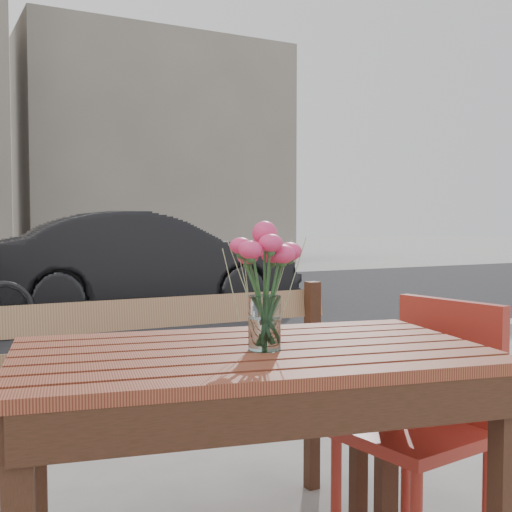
{
  "coord_description": "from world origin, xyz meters",
  "views": [
    {
      "loc": [
        -0.75,
        -1.62,
        1.15
      ],
      "look_at": [
        0.09,
        -0.04,
        1.05
      ],
      "focal_mm": 45.0,
      "sensor_mm": 36.0,
      "label": 1
    }
  ],
  "objects_px": {
    "parked_car": "(146,261)",
    "main_table": "(251,394)",
    "red_chair": "(428,409)",
    "main_vase": "(265,270)"
  },
  "relations": [
    {
      "from": "main_table",
      "to": "red_chair",
      "type": "bearing_deg",
      "value": 16.47
    },
    {
      "from": "main_table",
      "to": "parked_car",
      "type": "distance_m",
      "value": 6.7
    },
    {
      "from": "parked_car",
      "to": "main_table",
      "type": "bearing_deg",
      "value": 168.31
    },
    {
      "from": "red_chair",
      "to": "parked_car",
      "type": "xyz_separation_m",
      "value": [
        1.09,
        6.4,
        0.13
      ]
    },
    {
      "from": "main_vase",
      "to": "parked_car",
      "type": "xyz_separation_m",
      "value": [
        1.78,
        6.49,
        -0.38
      ]
    },
    {
      "from": "red_chair",
      "to": "main_vase",
      "type": "height_order",
      "value": "main_vase"
    },
    {
      "from": "red_chair",
      "to": "main_vase",
      "type": "relative_size",
      "value": 2.49
    },
    {
      "from": "main_table",
      "to": "parked_car",
      "type": "relative_size",
      "value": 0.36
    },
    {
      "from": "main_table",
      "to": "main_vase",
      "type": "xyz_separation_m",
      "value": [
        0.02,
        -0.04,
        0.35
      ]
    },
    {
      "from": "parked_car",
      "to": "main_vase",
      "type": "bearing_deg",
      "value": 168.56
    }
  ]
}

